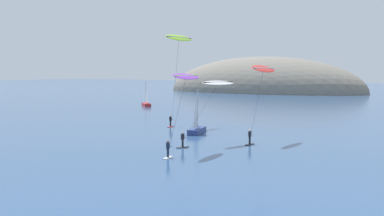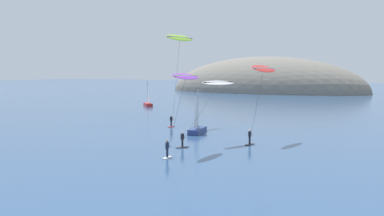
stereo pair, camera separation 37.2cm
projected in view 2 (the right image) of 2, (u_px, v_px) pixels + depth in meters
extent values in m
ellipsoid|color=slate|center=(264.00, 92.00, 180.33)|extent=(78.23, 36.06, 26.51)
cube|color=navy|center=(197.00, 131.00, 62.41)|extent=(2.89, 4.99, 0.70)
cone|color=navy|center=(202.00, 129.00, 64.73)|extent=(1.34, 2.26, 0.67)
cylinder|color=#B2B2B7|center=(198.00, 109.00, 62.48)|extent=(0.12, 0.12, 5.00)
pyramid|color=white|center=(196.00, 111.00, 61.63)|extent=(0.66, 1.73, 4.25)
cylinder|color=#A5A5AD|center=(196.00, 127.00, 61.79)|extent=(0.66, 1.73, 0.08)
cube|color=#B22323|center=(148.00, 105.00, 109.30)|extent=(4.52, 4.23, 0.70)
cone|color=#B22323|center=(146.00, 104.00, 111.62)|extent=(2.06, 1.93, 0.67)
cylinder|color=#B2B2B7|center=(148.00, 92.00, 109.37)|extent=(0.12, 0.12, 5.00)
pyramid|color=white|center=(148.00, 93.00, 108.51)|extent=(1.40, 1.25, 4.25)
cylinder|color=#A5A5AD|center=(148.00, 102.00, 108.68)|extent=(1.40, 1.25, 0.08)
cube|color=#2D2D33|center=(250.00, 144.00, 53.00)|extent=(0.41, 1.50, 0.08)
cylinder|color=black|center=(250.00, 140.00, 52.96)|extent=(0.22, 0.22, 0.80)
cube|color=black|center=(250.00, 134.00, 52.91)|extent=(0.20, 0.34, 0.60)
sphere|color=beige|center=(250.00, 130.00, 52.88)|extent=(0.22, 0.22, 0.22)
cylinder|color=black|center=(251.00, 135.00, 53.21)|extent=(0.55, 0.04, 0.04)
ellipsoid|color=red|center=(264.00, 69.00, 55.14)|extent=(1.58, 5.52, 0.99)
cylinder|color=#23D6DB|center=(264.00, 68.00, 55.13)|extent=(0.20, 5.24, 0.16)
cylinder|color=#333338|center=(257.00, 102.00, 54.18)|extent=(0.05, 3.04, 7.22)
cube|color=silver|center=(167.00, 158.00, 44.98)|extent=(0.68, 1.55, 0.08)
cylinder|color=#192338|center=(167.00, 153.00, 44.95)|extent=(0.22, 0.22, 0.80)
cube|color=#192338|center=(167.00, 146.00, 44.89)|extent=(0.25, 0.37, 0.60)
sphere|color=#9E7051|center=(167.00, 141.00, 44.86)|extent=(0.22, 0.22, 0.22)
cylinder|color=black|center=(169.00, 146.00, 45.21)|extent=(0.55, 0.12, 0.04)
ellipsoid|color=purple|center=(186.00, 76.00, 47.88)|extent=(2.26, 5.52, 0.76)
cylinder|color=#7ACC42|center=(186.00, 76.00, 47.88)|extent=(0.91, 5.06, 0.16)
cylinder|color=#333338|center=(178.00, 111.00, 46.55)|extent=(0.55, 3.53, 6.44)
cube|color=red|center=(171.00, 127.00, 69.69)|extent=(0.74, 1.55, 0.08)
cylinder|color=black|center=(171.00, 124.00, 69.66)|extent=(0.22, 0.22, 0.80)
cube|color=black|center=(171.00, 119.00, 69.60)|extent=(0.22, 0.35, 0.60)
sphere|color=tan|center=(171.00, 116.00, 69.57)|extent=(0.22, 0.22, 0.22)
cylinder|color=black|center=(173.00, 119.00, 69.89)|extent=(0.55, 0.07, 0.04)
ellipsoid|color=#8CD12D|center=(180.00, 38.00, 70.29)|extent=(1.64, 6.17, 1.10)
cylinder|color=#722DD1|center=(180.00, 37.00, 70.29)|extent=(0.49, 5.80, 0.16)
cylinder|color=#333338|center=(176.00, 79.00, 70.10)|extent=(0.12, 1.71, 11.76)
cube|color=#2D2D33|center=(182.00, 147.00, 51.01)|extent=(0.78, 1.55, 0.08)
cylinder|color=black|center=(182.00, 143.00, 50.97)|extent=(0.22, 0.22, 0.80)
cube|color=black|center=(182.00, 137.00, 50.92)|extent=(0.28, 0.38, 0.60)
sphere|color=beige|center=(182.00, 133.00, 50.89)|extent=(0.22, 0.22, 0.22)
cylinder|color=black|center=(185.00, 137.00, 51.16)|extent=(0.54, 0.18, 0.04)
ellipsoid|color=white|center=(218.00, 83.00, 53.97)|extent=(2.46, 4.95, 0.62)
cylinder|color=black|center=(218.00, 82.00, 53.97)|extent=(1.30, 4.43, 0.16)
cylinder|color=#333338|center=(202.00, 110.00, 52.57)|extent=(1.28, 4.83, 5.64)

